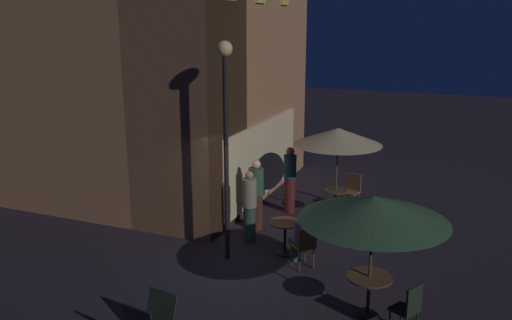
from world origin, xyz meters
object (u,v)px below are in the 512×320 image
at_px(patron_seated_0, 301,235).
at_px(patron_standing_3, 256,195).
at_px(street_lamp_near_corner, 226,114).
at_px(patio_umbrella_0, 338,137).
at_px(patio_umbrella_1, 374,209).
at_px(patron_standing_2, 290,180).
at_px(cafe_table_0, 335,199).
at_px(patron_standing_1, 249,207).
at_px(cafe_table_2, 285,231).
at_px(cafe_chair_1, 409,306).
at_px(cafe_chair_0, 352,188).
at_px(cafe_chair_2, 305,243).
at_px(cafe_table_1, 369,286).

relative_size(patron_seated_0, patron_standing_3, 0.68).
height_order(street_lamp_near_corner, patron_seated_0, street_lamp_near_corner).
relative_size(street_lamp_near_corner, patio_umbrella_0, 1.93).
height_order(patio_umbrella_1, patron_standing_3, patio_umbrella_1).
bearing_deg(patron_seated_0, patio_umbrella_1, -179.75).
bearing_deg(patio_umbrella_0, patron_standing_2, 91.69).
relative_size(cafe_table_0, patron_standing_1, 0.44).
distance_m(cafe_table_2, cafe_chair_1, 3.69).
relative_size(patron_standing_2, patron_standing_3, 1.01).
bearing_deg(patron_standing_2, patio_umbrella_1, 161.58).
relative_size(cafe_chair_0, cafe_chair_2, 1.05).
bearing_deg(patron_seated_0, cafe_chair_0, -52.46).
height_order(patron_seated_0, patron_standing_1, patron_standing_1).
height_order(patio_umbrella_1, cafe_chair_0, patio_umbrella_1).
bearing_deg(patron_standing_2, cafe_table_2, 144.62).
relative_size(cafe_table_1, cafe_table_2, 1.06).
height_order(cafe_table_1, cafe_table_2, cafe_table_1).
bearing_deg(cafe_table_2, cafe_chair_1, -128.21).
xyz_separation_m(patio_umbrella_0, patron_standing_2, (-0.04, 1.24, -1.26)).
bearing_deg(cafe_table_0, cafe_chair_1, -153.60).
bearing_deg(patron_standing_1, street_lamp_near_corner, 20.25).
bearing_deg(patio_umbrella_1, cafe_chair_2, 49.32).
xyz_separation_m(cafe_table_1, patron_seated_0, (1.44, 1.67, 0.11)).
relative_size(cafe_table_2, patio_umbrella_1, 0.30).
xyz_separation_m(street_lamp_near_corner, patron_seated_0, (0.26, -1.58, -2.48)).
distance_m(cafe_table_0, patron_standing_2, 1.31).
distance_m(cafe_table_2, patio_umbrella_1, 3.22).
bearing_deg(cafe_chair_1, cafe_chair_0, -40.00).
relative_size(patio_umbrella_1, patron_standing_1, 1.48).
distance_m(cafe_chair_2, patron_seated_0, 0.19).
bearing_deg(cafe_table_1, patron_standing_1, 55.27).
bearing_deg(cafe_table_2, cafe_chair_0, -12.16).
distance_m(patio_umbrella_1, patron_standing_3, 4.59).
bearing_deg(patron_standing_2, cafe_table_0, -140.27).
xyz_separation_m(street_lamp_near_corner, patron_standing_2, (3.26, -0.31, -2.25)).
bearing_deg(cafe_table_0, patron_standing_2, 91.69).
height_order(patio_umbrella_1, patron_seated_0, patio_umbrella_1).
height_order(cafe_chair_1, patron_standing_2, patron_standing_2).
bearing_deg(cafe_chair_2, cafe_chair_1, -176.48).
height_order(patio_umbrella_0, cafe_chair_0, patio_umbrella_0).
xyz_separation_m(cafe_chair_2, patron_standing_3, (1.64, 1.75, 0.33)).
distance_m(cafe_table_1, patron_standing_2, 5.34).
relative_size(cafe_table_1, patio_umbrella_0, 0.33).
bearing_deg(cafe_table_0, cafe_chair_2, -177.39).
relative_size(cafe_table_1, patio_umbrella_1, 0.31).
distance_m(patio_umbrella_1, patron_seated_0, 2.56).
xyz_separation_m(patio_umbrella_0, patron_standing_1, (-2.28, 1.46, -1.30)).
distance_m(street_lamp_near_corner, patron_standing_2, 3.97).
bearing_deg(cafe_table_1, patron_seated_0, 49.30).
distance_m(cafe_table_1, patron_standing_1, 3.86).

